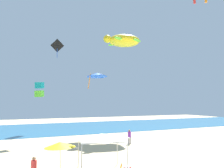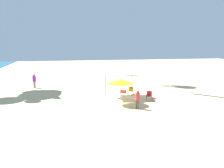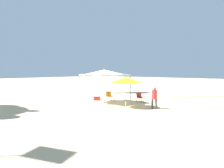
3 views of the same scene
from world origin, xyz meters
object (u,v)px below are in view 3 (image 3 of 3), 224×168
at_px(folding_chair_right_of_tent, 140,97).
at_px(canopy_tent, 104,73).
at_px(person_near_umbrella, 154,96).
at_px(folding_chair_near_cooler, 109,95).
at_px(cooler_box, 97,98).
at_px(beach_umbrella, 126,80).

bearing_deg(folding_chair_right_of_tent, canopy_tent, 160.57).
distance_m(canopy_tent, person_near_umbrella, 5.11).
relative_size(folding_chair_near_cooler, cooler_box, 1.11).
distance_m(canopy_tent, folding_chair_near_cooler, 2.63).
bearing_deg(folding_chair_near_cooler, canopy_tent, -129.37).
height_order(folding_chair_near_cooler, person_near_umbrella, person_near_umbrella).
distance_m(canopy_tent, folding_chair_right_of_tent, 3.72).
xyz_separation_m(beach_umbrella, cooler_box, (4.73, -1.70, -1.85)).
relative_size(cooler_box, person_near_umbrella, 0.47).
height_order(canopy_tent, beach_umbrella, canopy_tent).
xyz_separation_m(folding_chair_right_of_tent, person_near_umbrella, (-2.84, 2.27, 0.45)).
bearing_deg(person_near_umbrella, cooler_box, 165.33).
bearing_deg(canopy_tent, folding_chair_near_cooler, -62.21).
bearing_deg(beach_umbrella, folding_chair_right_of_tent, -73.12).
height_order(beach_umbrella, person_near_umbrella, beach_umbrella).
bearing_deg(beach_umbrella, canopy_tent, -15.65).
distance_m(folding_chair_right_of_tent, person_near_umbrella, 3.67).
relative_size(canopy_tent, person_near_umbrella, 2.44).
xyz_separation_m(beach_umbrella, folding_chair_near_cooler, (3.72, -2.27, -1.58)).
height_order(folding_chair_right_of_tent, person_near_umbrella, person_near_umbrella).
distance_m(folding_chair_near_cooler, cooler_box, 1.19).
bearing_deg(cooler_box, canopy_tent, 153.69).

